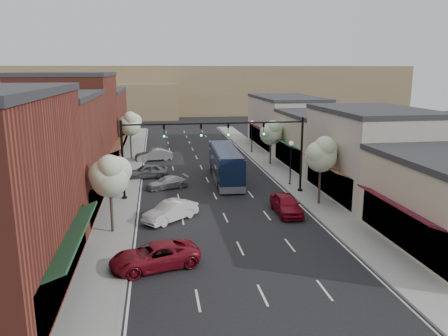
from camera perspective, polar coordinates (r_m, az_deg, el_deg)
name	(u,v)px	position (r m, az deg, el deg)	size (l,w,h in m)	color
ground	(230,227)	(32.07, 0.76, -7.68)	(160.00, 160.00, 0.00)	black
sidewalk_left	(127,172)	(49.50, -12.53, -0.53)	(2.80, 73.00, 0.15)	gray
sidewalk_right	(274,167)	(51.19, 6.57, 0.13)	(2.80, 73.00, 0.15)	gray
curb_left	(140,172)	(49.43, -10.91, -0.47)	(0.25, 73.00, 0.17)	gray
curb_right	(263,167)	(50.84, 5.05, 0.08)	(0.25, 73.00, 0.17)	gray
bldg_left_midnear	(39,154)	(37.36, -22.96, 1.66)	(10.14, 14.10, 9.40)	brown
bldg_left_midfar	(71,124)	(50.80, -19.33, 5.50)	(10.14, 14.10, 10.90)	maroon
bldg_left_far	(92,119)	(66.63, -16.84, 6.16)	(10.14, 18.10, 8.40)	brown
bldg_right_midnear	(371,153)	(40.92, 18.60, 1.83)	(9.14, 12.10, 7.90)	#B2AA99
bldg_right_midfar	(320,140)	(51.81, 12.48, 3.54)	(9.14, 12.10, 6.40)	#B6AD90
bldg_right_far	(286,122)	(64.85, 8.04, 5.97)	(9.14, 16.10, 7.40)	#B2AA99
hill_far	(174,89)	(119.84, -6.56, 10.20)	(120.00, 30.00, 12.00)	#7A6647
hill_near	(69,101)	(109.69, -19.55, 8.28)	(50.00, 20.00, 8.00)	#7A6647
signal_mast_right	(276,144)	(39.65, 6.87, 3.13)	(8.22, 0.46, 7.00)	black
signal_mast_left	(150,147)	(38.19, -9.61, 2.67)	(8.22, 0.46, 7.00)	black
tree_right_near	(322,153)	(36.77, 12.66, 1.88)	(2.85, 2.65, 5.95)	#47382B
tree_right_far	(271,132)	(51.85, 6.21, 4.70)	(2.85, 2.65, 5.43)	#47382B
tree_left_near	(110,175)	(30.55, -14.65, -0.86)	(2.85, 2.65, 5.69)	#47382B
tree_left_far	(130,123)	(56.05, -12.15, 5.72)	(2.85, 2.65, 6.13)	#47382B
lamp_post_near	(291,156)	(42.92, 8.72, 1.61)	(0.44, 0.44, 4.44)	black
lamp_post_far	(252,131)	(59.60, 3.67, 4.84)	(0.44, 0.44, 4.44)	black
coach_bus	(226,164)	(44.46, 0.20, 0.51)	(2.79, 11.07, 3.37)	#0C1833
red_hatchback	(286,204)	(34.93, 8.15, -4.70)	(1.87, 4.64, 1.58)	maroon
parked_car_a	(155,256)	(25.89, -9.06, -11.29)	(2.38, 5.16, 1.43)	maroon
parked_car_b	(171,211)	(33.33, -7.00, -5.62)	(1.57, 4.50, 1.48)	silver
parked_car_c	(167,183)	(42.25, -7.44, -1.89)	(1.65, 4.05, 1.17)	#A6A6AB
parked_car_d	(147,171)	(46.59, -10.06, -0.41)	(1.74, 4.33, 1.48)	#575B5E
parked_car_e	(154,155)	(55.39, -9.17, 1.72)	(1.57, 4.51, 1.48)	#A9A9AE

